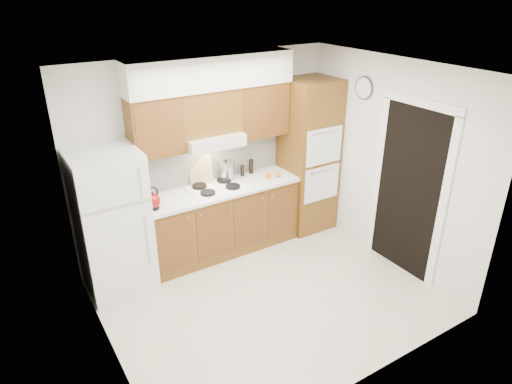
# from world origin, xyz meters

# --- Properties ---
(floor) EXTENTS (3.60, 3.60, 0.00)m
(floor) POSITION_xyz_m (0.00, 0.00, 0.00)
(floor) COLOR beige
(floor) RESTS_ON ground
(ceiling) EXTENTS (3.60, 3.60, 0.00)m
(ceiling) POSITION_xyz_m (0.00, 0.00, 2.60)
(ceiling) COLOR white
(ceiling) RESTS_ON wall_back
(wall_back) EXTENTS (3.60, 0.02, 2.60)m
(wall_back) POSITION_xyz_m (0.00, 1.50, 1.30)
(wall_back) COLOR silver
(wall_back) RESTS_ON floor
(wall_left) EXTENTS (0.02, 3.00, 2.60)m
(wall_left) POSITION_xyz_m (-1.80, 0.00, 1.30)
(wall_left) COLOR silver
(wall_left) RESTS_ON floor
(wall_right) EXTENTS (0.02, 3.00, 2.60)m
(wall_right) POSITION_xyz_m (1.80, 0.00, 1.30)
(wall_right) COLOR silver
(wall_right) RESTS_ON floor
(fridge) EXTENTS (0.75, 0.72, 1.72)m
(fridge) POSITION_xyz_m (-1.41, 1.14, 0.86)
(fridge) COLOR white
(fridge) RESTS_ON floor
(base_cabinets) EXTENTS (2.11, 0.60, 0.90)m
(base_cabinets) POSITION_xyz_m (0.02, 1.20, 0.45)
(base_cabinets) COLOR brown
(base_cabinets) RESTS_ON floor
(countertop) EXTENTS (2.13, 0.62, 0.04)m
(countertop) POSITION_xyz_m (0.03, 1.19, 0.92)
(countertop) COLOR white
(countertop) RESTS_ON base_cabinets
(backsplash) EXTENTS (2.11, 0.03, 0.56)m
(backsplash) POSITION_xyz_m (0.02, 1.49, 1.22)
(backsplash) COLOR white
(backsplash) RESTS_ON countertop
(oven_cabinet) EXTENTS (0.70, 0.65, 2.20)m
(oven_cabinet) POSITION_xyz_m (1.44, 1.18, 1.10)
(oven_cabinet) COLOR brown
(oven_cabinet) RESTS_ON floor
(upper_cab_left) EXTENTS (0.63, 0.33, 0.70)m
(upper_cab_left) POSITION_xyz_m (-0.71, 1.33, 1.85)
(upper_cab_left) COLOR brown
(upper_cab_left) RESTS_ON wall_back
(upper_cab_right) EXTENTS (0.73, 0.33, 0.70)m
(upper_cab_right) POSITION_xyz_m (0.72, 1.33, 1.85)
(upper_cab_right) COLOR brown
(upper_cab_right) RESTS_ON wall_back
(range_hood) EXTENTS (0.75, 0.45, 0.15)m
(range_hood) POSITION_xyz_m (-0.02, 1.27, 1.57)
(range_hood) COLOR silver
(range_hood) RESTS_ON wall_back
(upper_cab_over_hood) EXTENTS (0.75, 0.33, 0.55)m
(upper_cab_over_hood) POSITION_xyz_m (-0.02, 1.33, 1.92)
(upper_cab_over_hood) COLOR brown
(upper_cab_over_hood) RESTS_ON range_hood
(soffit) EXTENTS (2.13, 0.36, 0.40)m
(soffit) POSITION_xyz_m (0.03, 1.32, 2.40)
(soffit) COLOR silver
(soffit) RESTS_ON wall_back
(cooktop) EXTENTS (0.74, 0.50, 0.01)m
(cooktop) POSITION_xyz_m (-0.02, 1.21, 0.95)
(cooktop) COLOR white
(cooktop) RESTS_ON countertop
(doorway) EXTENTS (0.02, 0.90, 2.10)m
(doorway) POSITION_xyz_m (1.79, -0.35, 1.05)
(doorway) COLOR black
(doorway) RESTS_ON floor
(wall_clock) EXTENTS (0.02, 0.30, 0.30)m
(wall_clock) POSITION_xyz_m (1.79, 0.55, 2.15)
(wall_clock) COLOR #3F3833
(wall_clock) RESTS_ON wall_right
(kettle) EXTENTS (0.24, 0.24, 0.19)m
(kettle) POSITION_xyz_m (-0.93, 1.07, 1.04)
(kettle) COLOR maroon
(kettle) RESTS_ON countertop
(cutting_board) EXTENTS (0.32, 0.16, 0.41)m
(cutting_board) POSITION_xyz_m (-0.12, 1.45, 1.14)
(cutting_board) COLOR tan
(cutting_board) RESTS_ON countertop
(stock_pot) EXTENTS (0.22, 0.22, 0.22)m
(stock_pot) POSITION_xyz_m (0.22, 1.39, 1.08)
(stock_pot) COLOR #AAAAAE
(stock_pot) RESTS_ON cooktop
(condiment_a) EXTENTS (0.07, 0.07, 0.20)m
(condiment_a) POSITION_xyz_m (0.34, 1.45, 1.04)
(condiment_a) COLOR black
(condiment_a) RESTS_ON countertop
(condiment_b) EXTENTS (0.08, 0.08, 0.20)m
(condiment_b) POSITION_xyz_m (0.62, 1.40, 1.04)
(condiment_b) COLOR black
(condiment_b) RESTS_ON countertop
(condiment_c) EXTENTS (0.07, 0.07, 0.15)m
(condiment_c) POSITION_xyz_m (0.47, 1.38, 1.02)
(condiment_c) COLOR black
(condiment_c) RESTS_ON countertop
(orange_near) EXTENTS (0.09, 0.09, 0.07)m
(orange_near) POSITION_xyz_m (0.87, 1.09, 0.98)
(orange_near) COLOR orange
(orange_near) RESTS_ON countertop
(orange_far) EXTENTS (0.09, 0.09, 0.08)m
(orange_far) POSITION_xyz_m (0.73, 1.13, 0.98)
(orange_far) COLOR orange
(orange_far) RESTS_ON countertop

